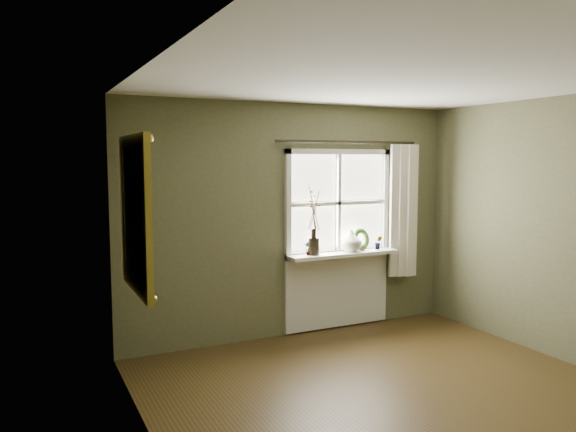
% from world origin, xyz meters
% --- Properties ---
extents(floor, '(4.50, 4.50, 0.00)m').
position_xyz_m(floor, '(0.00, 0.00, 0.00)').
color(floor, '#392911').
rests_on(floor, ground).
extents(ceiling, '(4.50, 4.50, 0.00)m').
position_xyz_m(ceiling, '(0.00, 0.00, 2.60)').
color(ceiling, silver).
rests_on(ceiling, ground).
extents(wall_back, '(4.00, 0.10, 2.60)m').
position_xyz_m(wall_back, '(0.00, 2.30, 1.30)').
color(wall_back, brown).
rests_on(wall_back, ground).
extents(wall_left, '(0.10, 4.50, 2.60)m').
position_xyz_m(wall_left, '(-2.05, 0.00, 1.30)').
color(wall_left, brown).
rests_on(wall_left, ground).
extents(window_frame, '(1.36, 0.06, 1.24)m').
position_xyz_m(window_frame, '(0.55, 2.23, 1.48)').
color(window_frame, silver).
rests_on(window_frame, wall_back).
extents(window_sill, '(1.36, 0.26, 0.04)m').
position_xyz_m(window_sill, '(0.55, 2.12, 0.90)').
color(window_sill, silver).
rests_on(window_sill, wall_back).
extents(window_apron, '(1.36, 0.04, 0.88)m').
position_xyz_m(window_apron, '(0.55, 2.23, 0.46)').
color(window_apron, silver).
rests_on(window_apron, ground).
extents(dark_jug, '(0.14, 0.14, 0.20)m').
position_xyz_m(dark_jug, '(0.17, 2.12, 1.02)').
color(dark_jug, black).
rests_on(dark_jug, window_sill).
extents(cream_vase, '(0.30, 0.30, 0.26)m').
position_xyz_m(cream_vase, '(0.66, 2.12, 1.05)').
color(cream_vase, beige).
rests_on(cream_vase, window_sill).
extents(wreath, '(0.29, 0.18, 0.27)m').
position_xyz_m(wreath, '(0.82, 2.16, 1.02)').
color(wreath, '#304B21').
rests_on(wreath, window_sill).
extents(potted_plant_left, '(0.09, 0.07, 0.15)m').
position_xyz_m(potted_plant_left, '(0.09, 2.12, 0.99)').
color(potted_plant_left, '#304B21').
rests_on(potted_plant_left, window_sill).
extents(potted_plant_right, '(0.11, 0.10, 0.16)m').
position_xyz_m(potted_plant_right, '(1.04, 2.12, 1.00)').
color(potted_plant_right, '#304B21').
rests_on(potted_plant_right, window_sill).
extents(curtain, '(0.36, 0.12, 1.59)m').
position_xyz_m(curtain, '(1.39, 2.13, 1.37)').
color(curtain, beige).
rests_on(curtain, wall_back).
extents(curtain_rod, '(1.84, 0.03, 0.03)m').
position_xyz_m(curtain_rod, '(0.65, 2.17, 2.18)').
color(curtain_rod, black).
rests_on(curtain_rod, wall_back).
extents(gilt_mirror, '(0.10, 1.05, 1.25)m').
position_xyz_m(gilt_mirror, '(-1.96, 1.16, 1.56)').
color(gilt_mirror, white).
rests_on(gilt_mirror, wall_left).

